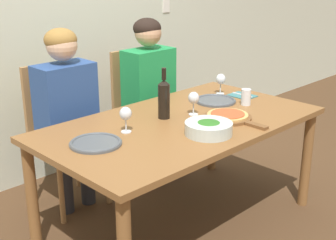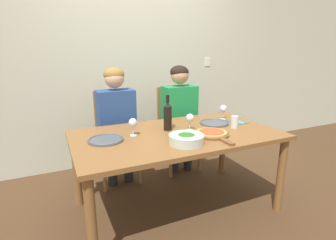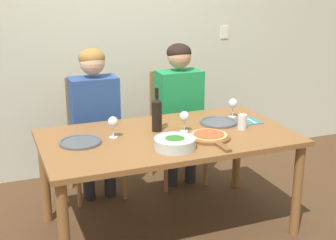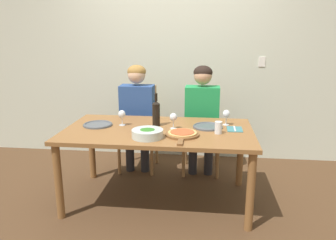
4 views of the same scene
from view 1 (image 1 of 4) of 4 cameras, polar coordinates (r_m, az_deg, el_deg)
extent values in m
plane|color=#4C331E|center=(3.16, 1.52, -12.55)|extent=(40.00, 40.00, 0.00)
cube|color=beige|center=(3.71, -13.15, 13.86)|extent=(10.00, 0.05, 2.70)
cube|color=white|center=(4.38, -0.22, 13.77)|extent=(0.08, 0.01, 0.12)
cube|color=brown|center=(2.86, 1.65, -0.46)|extent=(1.74, 0.97, 0.04)
cylinder|color=brown|center=(3.38, 16.53, -4.68)|extent=(0.07, 0.07, 0.68)
cylinder|color=brown|center=(2.87, -16.26, -9.05)|extent=(0.07, 0.07, 0.68)
cylinder|color=brown|center=(3.81, 5.46, -1.16)|extent=(0.07, 0.07, 0.68)
cube|color=#9E7042|center=(3.28, -12.16, -2.81)|extent=(0.42, 0.42, 0.04)
cube|color=#9E7042|center=(3.35, -14.29, 2.44)|extent=(0.38, 0.03, 0.51)
cylinder|color=#9E7042|center=(3.14, -12.87, -8.67)|extent=(0.04, 0.04, 0.44)
cylinder|color=#9E7042|center=(3.33, -7.32, -6.66)|extent=(0.04, 0.04, 0.44)
cylinder|color=#9E7042|center=(3.44, -16.27, -6.41)|extent=(0.04, 0.04, 0.44)
cylinder|color=#9E7042|center=(3.62, -11.01, -4.72)|extent=(0.04, 0.04, 0.44)
cube|color=#9E7042|center=(3.70, -2.51, 0.15)|extent=(0.42, 0.42, 0.04)
cube|color=#9E7042|center=(3.76, -4.57, 4.78)|extent=(0.38, 0.03, 0.51)
cylinder|color=#9E7042|center=(3.54, -2.67, -4.91)|extent=(0.04, 0.04, 0.44)
cylinder|color=#9E7042|center=(3.78, 1.62, -3.26)|extent=(0.04, 0.04, 0.44)
cylinder|color=#9E7042|center=(3.81, -6.50, -3.22)|extent=(0.04, 0.04, 0.44)
cylinder|color=#9E7042|center=(4.03, -2.27, -1.79)|extent=(0.04, 0.04, 0.44)
cylinder|color=#28282D|center=(3.27, -12.45, -7.17)|extent=(0.10, 0.10, 0.48)
cylinder|color=#28282D|center=(3.35, -9.85, -6.27)|extent=(0.10, 0.10, 0.48)
cube|color=navy|center=(3.17, -12.32, 1.92)|extent=(0.38, 0.22, 0.54)
cylinder|color=navy|center=(2.92, -12.79, -2.69)|extent=(0.07, 0.31, 0.14)
cylinder|color=navy|center=(3.14, -6.63, -0.83)|extent=(0.07, 0.31, 0.14)
sphere|color=#DBAD89|center=(3.08, -12.83, 8.86)|extent=(0.20, 0.20, 0.20)
ellipsoid|color=olive|center=(3.08, -12.98, 9.52)|extent=(0.21, 0.21, 0.15)
cylinder|color=#28282D|center=(3.67, -2.66, -3.70)|extent=(0.10, 0.10, 0.48)
cylinder|color=#28282D|center=(3.78, -0.63, -2.96)|extent=(0.10, 0.10, 0.48)
cube|color=#1E8C47|center=(3.60, -2.36, 4.41)|extent=(0.38, 0.22, 0.54)
cylinder|color=#1E8C47|center=(3.34, -2.03, 0.58)|extent=(0.07, 0.31, 0.14)
cylinder|color=#1E8C47|center=(3.61, 2.64, 2.00)|extent=(0.07, 0.31, 0.14)
sphere|color=tan|center=(3.52, -2.45, 10.56)|extent=(0.20, 0.20, 0.20)
ellipsoid|color=black|center=(3.53, -2.57, 11.13)|extent=(0.21, 0.21, 0.15)
cylinder|color=black|center=(2.87, -0.50, 2.28)|extent=(0.07, 0.07, 0.21)
cone|color=black|center=(2.84, -0.51, 4.63)|extent=(0.07, 0.07, 0.03)
cylinder|color=black|center=(2.82, -0.51, 5.64)|extent=(0.03, 0.03, 0.07)
cylinder|color=silver|center=(2.63, 4.97, -1.02)|extent=(0.27, 0.27, 0.07)
ellipsoid|color=#2D6B23|center=(2.63, 4.97, -0.95)|extent=(0.22, 0.22, 0.08)
cylinder|color=#4C5156|center=(2.52, -8.80, -2.84)|extent=(0.28, 0.28, 0.01)
torus|color=#4C5156|center=(2.52, -8.81, -2.71)|extent=(0.28, 0.28, 0.02)
cylinder|color=#4C5156|center=(3.25, 5.80, 2.33)|extent=(0.28, 0.28, 0.01)
torus|color=#4C5156|center=(3.24, 5.81, 2.43)|extent=(0.28, 0.28, 0.02)
cylinder|color=brown|center=(2.91, 7.28, 0.34)|extent=(0.29, 0.29, 0.02)
cube|color=brown|center=(2.79, 10.76, -0.68)|extent=(0.04, 0.14, 0.02)
cylinder|color=tan|center=(2.91, 7.29, 0.62)|extent=(0.25, 0.25, 0.01)
cylinder|color=#AD4C28|center=(2.90, 7.30, 0.77)|extent=(0.21, 0.21, 0.01)
cylinder|color=silver|center=(2.68, -5.12, -1.43)|extent=(0.06, 0.06, 0.01)
cylinder|color=silver|center=(2.66, -5.15, -0.62)|extent=(0.01, 0.01, 0.07)
ellipsoid|color=silver|center=(2.64, -5.19, 0.79)|extent=(0.07, 0.07, 0.08)
ellipsoid|color=maroon|center=(2.64, -5.18, 0.54)|extent=(0.06, 0.06, 0.03)
cylinder|color=silver|center=(3.44, 6.38, 3.22)|extent=(0.06, 0.06, 0.01)
cylinder|color=silver|center=(3.43, 6.41, 3.87)|extent=(0.01, 0.01, 0.07)
ellipsoid|color=silver|center=(3.41, 6.45, 4.99)|extent=(0.07, 0.07, 0.08)
ellipsoid|color=maroon|center=(3.41, 6.44, 4.79)|extent=(0.06, 0.06, 0.03)
cylinder|color=silver|center=(2.96, 3.11, 0.68)|extent=(0.06, 0.06, 0.01)
cylinder|color=silver|center=(2.95, 3.12, 1.43)|extent=(0.01, 0.01, 0.07)
ellipsoid|color=silver|center=(2.93, 3.14, 2.71)|extent=(0.07, 0.07, 0.08)
ellipsoid|color=maroon|center=(2.93, 3.14, 2.49)|extent=(0.06, 0.06, 0.03)
cylinder|color=silver|center=(3.19, 9.49, 2.78)|extent=(0.07, 0.07, 0.11)
cube|color=#387075|center=(3.41, 9.04, 2.95)|extent=(0.14, 0.18, 0.01)
cube|color=silver|center=(3.41, 9.04, 3.05)|extent=(0.01, 0.17, 0.01)
camera|label=2|loc=(1.01, 46.70, -1.32)|focal=28.00mm
camera|label=3|loc=(1.30, 97.85, 2.91)|focal=50.00mm
camera|label=4|loc=(2.59, 69.40, 4.96)|focal=35.00mm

